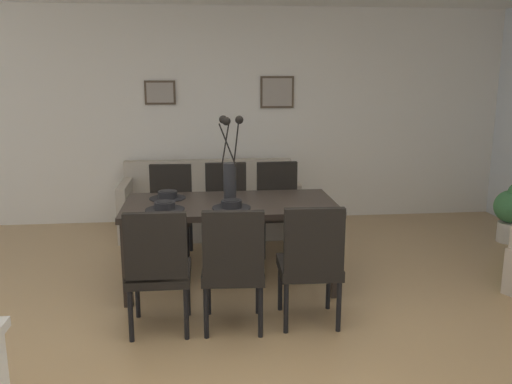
# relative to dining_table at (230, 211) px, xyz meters

# --- Properties ---
(ground_plane) EXTENTS (9.00, 9.00, 0.00)m
(ground_plane) POSITION_rel_dining_table_xyz_m (-0.04, -1.06, -0.66)
(ground_plane) COLOR tan
(back_wall_panel) EXTENTS (9.00, 0.10, 2.60)m
(back_wall_panel) POSITION_rel_dining_table_xyz_m (-0.04, 2.19, 0.64)
(back_wall_panel) COLOR white
(back_wall_panel) RESTS_ON ground
(dining_table) EXTENTS (1.80, 0.89, 0.74)m
(dining_table) POSITION_rel_dining_table_xyz_m (0.00, 0.00, 0.00)
(dining_table) COLOR black
(dining_table) RESTS_ON ground
(dining_chair_near_left) EXTENTS (0.44, 0.44, 0.92)m
(dining_chair_near_left) POSITION_rel_dining_table_xyz_m (-0.56, -0.87, -0.15)
(dining_chair_near_left) COLOR black
(dining_chair_near_left) RESTS_ON ground
(dining_chair_near_right) EXTENTS (0.47, 0.47, 0.92)m
(dining_chair_near_right) POSITION_rel_dining_table_xyz_m (-0.56, 0.83, -0.15)
(dining_chair_near_right) COLOR black
(dining_chair_near_right) RESTS_ON ground
(dining_chair_far_left) EXTENTS (0.47, 0.47, 0.92)m
(dining_chair_far_left) POSITION_rel_dining_table_xyz_m (-0.03, -0.88, -0.15)
(dining_chair_far_left) COLOR black
(dining_chair_far_left) RESTS_ON ground
(dining_chair_far_right) EXTENTS (0.45, 0.45, 0.92)m
(dining_chair_far_right) POSITION_rel_dining_table_xyz_m (0.02, 0.87, -0.15)
(dining_chair_far_right) COLOR black
(dining_chair_far_right) RESTS_ON ground
(dining_chair_mid_left) EXTENTS (0.46, 0.46, 0.92)m
(dining_chair_mid_left) POSITION_rel_dining_table_xyz_m (0.53, -0.86, -0.15)
(dining_chair_mid_left) COLOR black
(dining_chair_mid_left) RESTS_ON ground
(dining_chair_mid_right) EXTENTS (0.45, 0.45, 0.92)m
(dining_chair_mid_right) POSITION_rel_dining_table_xyz_m (0.55, 0.86, -0.15)
(dining_chair_mid_right) COLOR black
(dining_chair_mid_right) RESTS_ON ground
(centerpiece_vase) EXTENTS (0.21, 0.23, 0.73)m
(centerpiece_vase) POSITION_rel_dining_table_xyz_m (0.00, 0.00, 0.36)
(centerpiece_vase) COLOR #232326
(centerpiece_vase) RESTS_ON dining_table
(placemat_near_left) EXTENTS (0.32, 0.32, 0.01)m
(placemat_near_left) POSITION_rel_dining_table_xyz_m (-0.54, -0.20, 0.08)
(placemat_near_left) COLOR black
(placemat_near_left) RESTS_ON dining_table
(bowl_near_left) EXTENTS (0.17, 0.17, 0.07)m
(bowl_near_left) POSITION_rel_dining_table_xyz_m (-0.54, -0.20, 0.12)
(bowl_near_left) COLOR black
(bowl_near_left) RESTS_ON dining_table
(placemat_near_right) EXTENTS (0.32, 0.32, 0.01)m
(placemat_near_right) POSITION_rel_dining_table_xyz_m (-0.54, 0.20, 0.08)
(placemat_near_right) COLOR black
(placemat_near_right) RESTS_ON dining_table
(bowl_near_right) EXTENTS (0.17, 0.17, 0.07)m
(bowl_near_right) POSITION_rel_dining_table_xyz_m (-0.54, 0.20, 0.12)
(bowl_near_right) COLOR black
(bowl_near_right) RESTS_ON dining_table
(placemat_far_left) EXTENTS (0.32, 0.32, 0.01)m
(placemat_far_left) POSITION_rel_dining_table_xyz_m (-0.00, -0.20, 0.08)
(placemat_far_left) COLOR black
(placemat_far_left) RESTS_ON dining_table
(bowl_far_left) EXTENTS (0.17, 0.17, 0.07)m
(bowl_far_left) POSITION_rel_dining_table_xyz_m (-0.00, -0.20, 0.12)
(bowl_far_left) COLOR black
(bowl_far_left) RESTS_ON dining_table
(sofa) EXTENTS (2.00, 0.84, 0.80)m
(sofa) POSITION_rel_dining_table_xyz_m (-0.15, 1.64, -0.38)
(sofa) COLOR #B2A899
(sofa) RESTS_ON ground
(framed_picture_left) EXTENTS (0.37, 0.03, 0.28)m
(framed_picture_left) POSITION_rel_dining_table_xyz_m (-0.71, 2.12, 0.93)
(framed_picture_left) COLOR #473828
(framed_picture_center) EXTENTS (0.41, 0.03, 0.38)m
(framed_picture_center) POSITION_rel_dining_table_xyz_m (0.71, 2.12, 0.93)
(framed_picture_center) COLOR #473828
(potted_plant) EXTENTS (0.36, 0.36, 0.67)m
(potted_plant) POSITION_rel_dining_table_xyz_m (3.12, 0.87, -0.29)
(potted_plant) COLOR silver
(potted_plant) RESTS_ON ground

